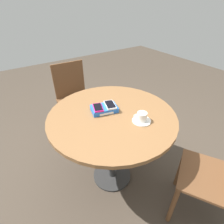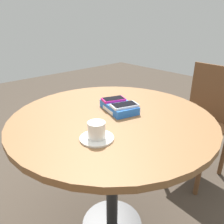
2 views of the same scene
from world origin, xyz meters
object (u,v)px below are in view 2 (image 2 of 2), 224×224
object	(u,v)px
phone_magenta	(113,99)
coffee_cup	(97,129)
saucer	(97,138)
round_table	(112,134)
phone_box	(119,107)
phone_white	(124,105)
chair_far_side	(201,121)

from	to	relation	value
phone_magenta	coffee_cup	world-z (taller)	coffee_cup
coffee_cup	saucer	bearing A→B (deg)	-34.20
round_table	phone_box	bearing A→B (deg)	109.77
phone_box	phone_magenta	distance (m)	0.06
round_table	saucer	size ratio (longest dim) A/B	7.24
round_table	coffee_cup	size ratio (longest dim) A/B	11.10
round_table	saucer	world-z (taller)	saucer
phone_box	phone_white	distance (m)	0.06
phone_magenta	chair_far_side	distance (m)	0.92
saucer	phone_magenta	bearing A→B (deg)	126.37
phone_white	chair_far_side	xyz separation A→B (m)	(0.03, 0.86, -0.35)
phone_magenta	saucer	distance (m)	0.36
phone_box	saucer	distance (m)	0.32
phone_magenta	saucer	xyz separation A→B (m)	(0.21, -0.28, -0.04)
phone_magenta	saucer	world-z (taller)	phone_magenta
phone_magenta	coffee_cup	bearing A→B (deg)	-53.75
phone_white	coffee_cup	size ratio (longest dim) A/B	1.64
phone_box	phone_white	xyz separation A→B (m)	(0.05, -0.01, 0.03)
round_table	phone_white	xyz separation A→B (m)	(0.02, 0.06, 0.16)
coffee_cup	phone_magenta	bearing A→B (deg)	126.25
round_table	phone_box	world-z (taller)	phone_box
round_table	phone_magenta	bearing A→B (deg)	133.74
phone_white	chair_far_side	world-z (taller)	chair_far_side
round_table	coffee_cup	xyz separation A→B (m)	(0.13, -0.20, 0.15)
phone_box	saucer	size ratio (longest dim) A/B	1.65
round_table	chair_far_side	distance (m)	0.94
round_table	phone_white	world-z (taller)	phone_white
round_table	chair_far_side	xyz separation A→B (m)	(0.05, 0.92, -0.20)
phone_magenta	coffee_cup	xyz separation A→B (m)	(0.21, -0.28, -0.00)
phone_white	phone_box	bearing A→B (deg)	168.12
phone_box	chair_far_side	xyz separation A→B (m)	(0.08, 0.85, -0.33)
phone_box	coffee_cup	bearing A→B (deg)	-60.51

